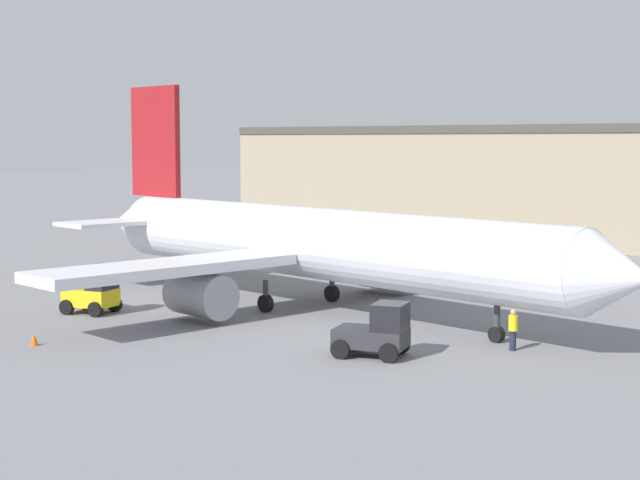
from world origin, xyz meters
TOP-DOWN VIEW (x-y plane):
  - ground_plane at (0.00, 0.00)m, footprint 400.00×400.00m
  - terminal_building at (-2.43, 39.70)m, footprint 64.88×11.84m
  - airplane at (-1.00, 0.18)m, footprint 37.98×30.42m
  - ground_crew_worker at (12.29, -3.07)m, footprint 0.38×0.38m
  - baggage_tug at (8.36, -7.44)m, footprint 3.26×2.72m
  - belt_loader_truck at (-8.73, -7.53)m, footprint 2.88×2.49m
  - safety_cone_near at (-4.68, -14.33)m, footprint 0.36×0.36m

SIDE VIEW (x-z plane):
  - ground_plane at x=0.00m, z-range 0.00..0.00m
  - safety_cone_near at x=-4.68m, z-range 0.00..0.55m
  - ground_crew_worker at x=12.29m, z-range 0.06..1.81m
  - baggage_tug at x=8.36m, z-range -0.09..2.15m
  - belt_loader_truck at x=-8.73m, z-range -0.11..2.41m
  - airplane at x=-1.00m, z-range -2.62..9.46m
  - terminal_building at x=-2.43m, z-range 0.01..10.09m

